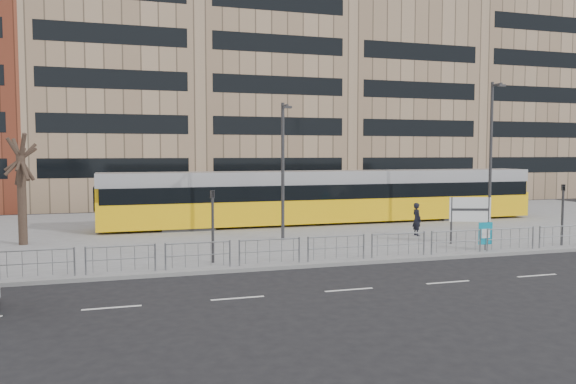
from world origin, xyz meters
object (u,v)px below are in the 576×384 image
object	(u,v)px
station_sign	(470,212)
tram	(330,197)
lamp_post_east	(491,150)
lamp_post_west	(283,165)
bare_tree	(20,131)
pedestrian	(417,219)
traffic_light_east	(563,206)
traffic_light_west	(213,217)
ad_panel	(485,234)

from	to	relation	value
station_sign	tram	bearing A→B (deg)	128.81
station_sign	lamp_post_east	xyz separation A→B (m)	(4.33, 4.22, 3.17)
lamp_post_west	bare_tree	size ratio (longest dim) A/B	0.96
lamp_post_east	pedestrian	bearing A→B (deg)	-171.48
pedestrian	lamp_post_west	bearing A→B (deg)	85.06
tram	traffic_light_east	size ratio (longest dim) A/B	9.56
lamp_post_east	bare_tree	xyz separation A→B (m)	(-26.32, 2.15, 0.92)
tram	traffic_light_west	distance (m)	14.83
tram	traffic_light_east	distance (m)	14.32
ad_panel	lamp_post_east	xyz separation A→B (m)	(4.68, 6.00, 4.06)
tram	ad_panel	xyz separation A→B (m)	(3.44, -11.93, -0.97)
pedestrian	traffic_light_west	xyz separation A→B (m)	(-12.33, -4.52, 1.04)
traffic_light_west	traffic_light_east	bearing A→B (deg)	-17.36
ad_panel	pedestrian	distance (m)	5.25
traffic_light_east	lamp_post_east	xyz separation A→B (m)	(0.08, 5.92, 2.86)
lamp_post_west	bare_tree	bearing A→B (deg)	170.38
tram	pedestrian	size ratio (longest dim) A/B	15.92
lamp_post_east	lamp_post_west	bearing A→B (deg)	-179.62
ad_panel	pedestrian	xyz separation A→B (m)	(-0.76, 5.19, 0.15)
ad_panel	traffic_light_east	world-z (taller)	traffic_light_east
traffic_light_west	lamp_post_east	size ratio (longest dim) A/B	0.35
station_sign	lamp_post_east	bearing A→B (deg)	62.58
tram	bare_tree	bearing A→B (deg)	-168.83
tram	lamp_post_west	world-z (taller)	lamp_post_west
station_sign	lamp_post_west	world-z (taller)	lamp_post_west
lamp_post_east	tram	bearing A→B (deg)	143.87
tram	ad_panel	bearing A→B (deg)	-74.45
bare_tree	lamp_post_west	bearing A→B (deg)	-9.62
bare_tree	tram	bearing A→B (deg)	11.72
tram	pedestrian	distance (m)	7.30
lamp_post_west	bare_tree	distance (m)	13.49
station_sign	ad_panel	distance (m)	2.03
traffic_light_west	bare_tree	size ratio (longest dim) A/B	0.40
bare_tree	lamp_post_east	bearing A→B (deg)	-4.67
pedestrian	traffic_light_west	world-z (taller)	traffic_light_west
lamp_post_west	traffic_light_east	bearing A→B (deg)	-24.12
ad_panel	bare_tree	xyz separation A→B (m)	(-21.64, 8.15, 4.98)
traffic_light_west	ad_panel	bearing A→B (deg)	-18.37
pedestrian	lamp_post_east	world-z (taller)	lamp_post_east
traffic_light_east	bare_tree	bearing A→B (deg)	-177.33
ad_panel	traffic_light_west	bearing A→B (deg)	-178.55
tram	lamp_post_east	xyz separation A→B (m)	(8.12, -5.93, 3.09)
tram	traffic_light_west	bearing A→B (deg)	-131.16
station_sign	traffic_light_east	bearing A→B (deg)	-3.60
station_sign	traffic_light_west	distance (m)	13.49
traffic_light_east	lamp_post_east	distance (m)	6.58
bare_tree	ad_panel	bearing A→B (deg)	-20.65
station_sign	lamp_post_west	xyz separation A→B (m)	(-8.80, 4.13, 2.37)
ad_panel	bare_tree	size ratio (longest dim) A/B	0.17
traffic_light_west	station_sign	bearing A→B (deg)	-10.70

